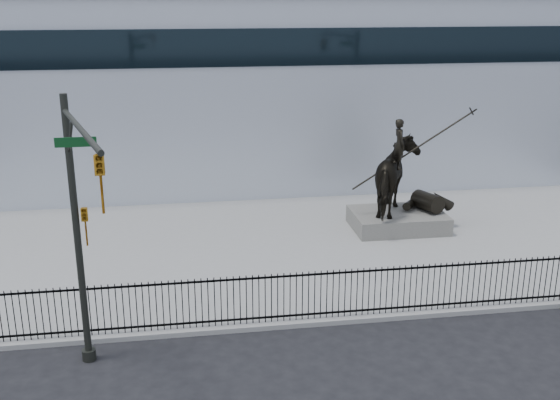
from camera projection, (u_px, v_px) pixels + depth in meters
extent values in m
plane|color=black|center=(350.00, 342.00, 18.07)|extent=(120.00, 120.00, 0.00)
cube|color=gray|center=(302.00, 247.00, 24.65)|extent=(30.00, 12.00, 0.15)
cube|color=silver|center=(258.00, 84.00, 35.56)|extent=(44.00, 14.00, 9.00)
cube|color=black|center=(339.00, 312.00, 19.16)|extent=(22.00, 0.05, 0.05)
cube|color=black|center=(340.00, 273.00, 18.79)|extent=(22.00, 0.05, 0.05)
cube|color=black|center=(340.00, 293.00, 18.98)|extent=(22.00, 0.03, 1.50)
cube|color=#615F58|center=(398.00, 220.00, 26.34)|extent=(3.68, 2.54, 0.69)
imported|color=black|center=(400.00, 177.00, 25.80)|extent=(2.50, 2.91, 2.92)
imported|color=black|center=(399.00, 144.00, 25.38)|extent=(0.48, 0.72, 1.97)
cylinder|color=black|center=(412.00, 151.00, 25.54)|extent=(4.69, 0.10, 2.97)
cylinder|color=black|center=(89.00, 355.00, 17.18)|extent=(0.36, 0.36, 0.30)
cylinder|color=black|center=(77.00, 235.00, 16.17)|extent=(0.18, 0.18, 7.00)
cylinder|color=black|center=(79.00, 127.00, 13.33)|extent=(1.47, 4.84, 0.12)
imported|color=#C27E15|center=(101.00, 184.00, 11.60)|extent=(0.18, 0.22, 1.10)
imported|color=#C27E15|center=(86.00, 227.00, 16.15)|extent=(0.16, 0.20, 1.00)
cube|color=#0C3F19|center=(76.00, 142.00, 14.31)|extent=(0.90, 0.03, 0.22)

